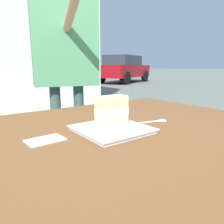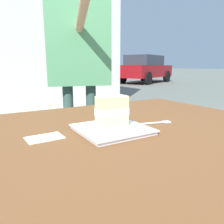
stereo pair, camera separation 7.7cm
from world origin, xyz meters
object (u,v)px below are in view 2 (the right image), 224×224
Objects in this scene: patio_table at (138,151)px; cake_slice at (111,111)px; diner_person at (78,48)px; parked_car_extra at (75,68)px; parked_car_far at (78,68)px; dessert_plate at (112,129)px; dessert_fork at (154,123)px; paper_napkin at (45,138)px; parked_car_near at (145,69)px.

patio_table is 0.22m from cake_slice.
diner_person is (0.12, 0.89, 0.47)m from patio_table.
diner_person reaches higher than cake_slice.
parked_car_extra is (8.53, 22.62, 0.10)m from patio_table.
diner_person reaches higher than parked_car_far.
dessert_plate reaches higher than patio_table.
dessert_fork is at bearing -2.52° from cake_slice.
patio_table is 1.02m from diner_person.
patio_table is 0.30× the size of parked_car_extra.
parked_car_far is (7.55, 19.09, 0.06)m from dessert_plate.
parked_car_extra reaches higher than paper_napkin.
patio_table is 24.17m from parked_car_extra.
dessert_plate is at bearing -105.26° from diner_person.
parked_car_extra is at bearing 68.50° from paper_napkin.
dessert_plate is 0.06× the size of parked_car_far.
diner_person reaches higher than patio_table.
parked_car_near is at bearing 50.50° from patio_table.
diner_person is at bearing 82.63° from patio_table.
parked_car_extra reaches higher than dessert_plate.
dessert_fork is at bearing -3.59° from patio_table.
parked_car_extra reaches higher than patio_table.
dessert_fork is 0.04× the size of parked_car_extra.
paper_napkin is at bearing 173.88° from dessert_fork.
parked_car_far is (7.30, 18.19, -0.30)m from diner_person.
paper_napkin is 1.04m from diner_person.
diner_person is (0.04, 0.90, 0.36)m from dessert_fork.
paper_napkin is 20.57m from parked_car_far.
diner_person is 23.30m from parked_car_extra.
dessert_fork is 12.73m from parked_car_near.
dessert_plate reaches higher than paper_napkin.
cake_slice reaches higher than patio_table.
paper_napkin is 0.03× the size of parked_car_near.
parked_car_far is at bearing 68.42° from cake_slice.
dessert_plate is 2.14× the size of cake_slice.
paper_napkin is 0.03× the size of parked_car_far.
patio_table is at bearing -1.89° from cake_slice.
parked_car_far is 3.71m from parked_car_extra.
parked_car_extra is at bearing 72.53° from parked_car_far.
dessert_plate is 12.86m from parked_car_near.
diner_person is (0.48, 0.85, 0.36)m from paper_napkin.
dessert_fork is (0.20, -0.01, -0.07)m from cake_slice.
cake_slice is 0.03× the size of parked_car_extra.
parked_car_extra is at bearing 69.05° from dessert_plate.
parked_car_near is (8.01, 8.96, -0.27)m from diner_person.
parked_car_far is (7.34, 19.08, 0.06)m from dessert_fork.
patio_table is at bearing -129.50° from parked_car_near.
dessert_fork is at bearing 0.75° from dessert_plate.
parked_car_near reaches higher than patio_table.
paper_napkin is 0.07× the size of diner_person.
parked_car_extra reaches higher than cake_slice.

